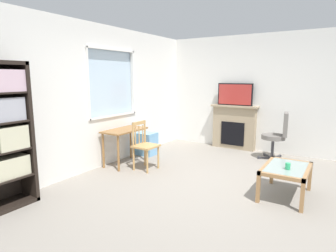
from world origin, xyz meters
TOP-DOWN VIEW (x-y plane):
  - ground at (0.00, 0.00)m, footprint 6.42×5.45m
  - wall_back_with_window at (-0.02, 2.23)m, footprint 5.42×0.15m
  - wall_right at (2.77, 0.00)m, footprint 0.12×4.65m
  - desk_under_window at (0.24, 1.88)m, footprint 0.91×0.48m
  - wooden_chair at (0.20, 1.36)m, footprint 0.43×0.41m
  - plastic_drawer_unit at (1.03, 1.93)m, footprint 0.35×0.40m
  - fireplace at (2.61, 0.48)m, footprint 0.26×1.12m
  - tv at (2.60, 0.48)m, footprint 0.06×0.83m
  - office_chair at (2.17, -0.62)m, footprint 0.58×0.57m
  - coffee_table at (0.29, -1.12)m, footprint 0.90×0.61m
  - sippy_cup at (0.17, -1.15)m, footprint 0.07×0.07m

SIDE VIEW (x-z plane):
  - ground at x=0.00m, z-range -0.02..0.00m
  - plastic_drawer_unit at x=1.03m, z-range 0.00..0.50m
  - coffee_table at x=0.29m, z-range 0.15..0.60m
  - wooden_chair at x=0.20m, z-range 0.01..0.91m
  - sippy_cup at x=0.17m, z-range 0.45..0.54m
  - fireplace at x=2.61m, z-range 0.00..1.05m
  - office_chair at x=2.17m, z-range 0.05..1.05m
  - desk_under_window at x=0.24m, z-range 0.24..0.94m
  - tv at x=2.60m, z-range 1.05..1.57m
  - wall_back_with_window at x=-0.02m, z-range -0.03..2.66m
  - wall_right at x=2.77m, z-range 0.00..2.68m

